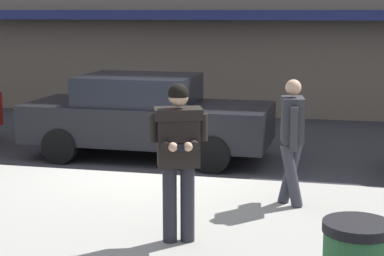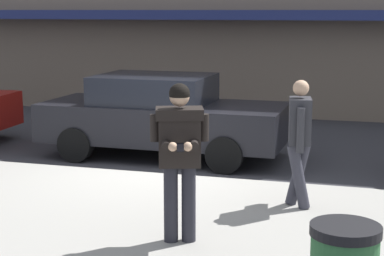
% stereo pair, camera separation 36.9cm
% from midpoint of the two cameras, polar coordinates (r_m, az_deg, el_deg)
% --- Properties ---
extents(ground_plane, '(80.00, 80.00, 0.00)m').
position_cam_midpoint_polar(ground_plane, '(10.59, -2.03, -4.46)').
color(ground_plane, '#333338').
extents(sidewalk, '(32.00, 5.30, 0.14)m').
position_cam_midpoint_polar(sidewalk, '(7.69, -1.54, -9.75)').
color(sidewalk, '#99968E').
rests_on(sidewalk, ground).
extents(curb_paint_line, '(28.00, 0.12, 0.01)m').
position_cam_midpoint_polar(curb_paint_line, '(10.38, 3.33, -4.76)').
color(curb_paint_line, silver).
rests_on(curb_paint_line, ground).
extents(parked_sedan_mid, '(4.53, 1.99, 1.54)m').
position_cam_midpoint_polar(parked_sedan_mid, '(11.94, -1.84, 1.13)').
color(parked_sedan_mid, black).
rests_on(parked_sedan_mid, ground).
extents(man_texting_on_phone, '(0.62, 0.65, 1.81)m').
position_cam_midpoint_polar(man_texting_on_phone, '(7.07, 0.38, -1.58)').
color(man_texting_on_phone, '#23232B').
rests_on(man_texting_on_phone, sidewalk).
extents(pedestrian_with_bag, '(0.37, 0.72, 1.70)m').
position_cam_midpoint_polar(pedestrian_with_bag, '(8.56, 10.76, -0.63)').
color(pedestrian_with_bag, '#33333D').
rests_on(pedestrian_with_bag, sidewalk).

